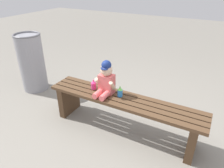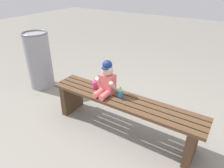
% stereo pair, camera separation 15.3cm
% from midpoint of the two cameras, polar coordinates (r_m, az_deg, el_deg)
% --- Properties ---
extents(ground_plane, '(16.00, 16.00, 0.00)m').
position_cam_midpoint_polar(ground_plane, '(2.57, 1.11, -12.47)').
color(ground_plane, gray).
extents(park_bench, '(1.83, 0.34, 0.44)m').
position_cam_midpoint_polar(park_bench, '(2.39, 1.17, -6.86)').
color(park_bench, '#513823').
rests_on(park_bench, ground_plane).
extents(child_figure, '(0.23, 0.27, 0.40)m').
position_cam_midpoint_polar(child_figure, '(2.34, -3.62, 1.17)').
color(child_figure, '#E56666').
rests_on(child_figure, park_bench).
extents(sippy_cup_left, '(0.06, 0.06, 0.12)m').
position_cam_midpoint_polar(sippy_cup_left, '(2.49, -6.90, -0.22)').
color(sippy_cup_left, '#E5337F').
rests_on(sippy_cup_left, park_bench).
extents(sippy_cup_right, '(0.06, 0.06, 0.12)m').
position_cam_midpoint_polar(sippy_cup_right, '(2.33, 0.34, -2.18)').
color(sippy_cup_right, '#338CE5').
rests_on(sippy_cup_right, park_bench).
extents(trash_bin, '(0.40, 0.40, 0.91)m').
position_cam_midpoint_polar(trash_bin, '(3.50, -22.55, 5.53)').
color(trash_bin, gray).
rests_on(trash_bin, ground_plane).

